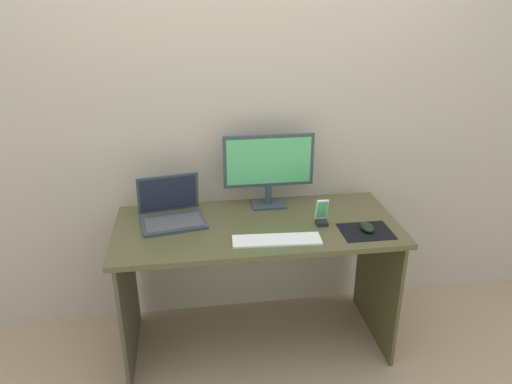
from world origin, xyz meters
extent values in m
plane|color=tan|center=(0.00, 0.00, 0.00)|extent=(8.00, 8.00, 0.00)
cube|color=#B8A890|center=(0.00, 0.39, 1.25)|extent=(6.00, 0.04, 2.50)
cube|color=#4C492C|center=(0.00, 0.00, 0.73)|extent=(1.44, 0.64, 0.03)
cube|color=#4A4431|center=(-0.68, 0.00, 0.36)|extent=(0.02, 0.60, 0.72)
cube|color=#4D4726|center=(0.68, 0.00, 0.36)|extent=(0.02, 0.60, 0.72)
cube|color=#2E3B40|center=(0.10, 0.22, 0.75)|extent=(0.18, 0.14, 0.01)
cylinder|color=#2E3B40|center=(0.10, 0.22, 0.81)|extent=(0.04, 0.04, 0.10)
cube|color=#2E3B40|center=(0.10, 0.22, 1.01)|extent=(0.49, 0.02, 0.29)
cube|color=#4CB266|center=(0.10, 0.21, 1.01)|extent=(0.45, 0.00, 0.25)
cube|color=#313B43|center=(-0.42, 0.06, 0.76)|extent=(0.35, 0.27, 0.02)
cube|color=#47474C|center=(-0.42, 0.05, 0.77)|extent=(0.31, 0.21, 0.00)
cube|color=#313B43|center=(-0.44, 0.18, 0.87)|extent=(0.32, 0.09, 0.21)
cube|color=#1E2333|center=(-0.44, 0.18, 0.87)|extent=(0.29, 0.08, 0.18)
cube|color=white|center=(0.07, -0.19, 0.75)|extent=(0.43, 0.14, 0.01)
cube|color=black|center=(0.52, -0.16, 0.75)|extent=(0.25, 0.20, 0.00)
ellipsoid|color=black|center=(0.53, -0.15, 0.77)|extent=(0.07, 0.10, 0.04)
cube|color=black|center=(0.33, -0.05, 0.76)|extent=(0.06, 0.05, 0.02)
cube|color=white|center=(0.33, -0.04, 0.83)|extent=(0.06, 0.04, 0.12)
cube|color=#4CB266|center=(0.33, -0.04, 0.83)|extent=(0.05, 0.03, 0.10)
camera|label=1|loc=(-0.32, -2.18, 1.87)|focal=33.91mm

